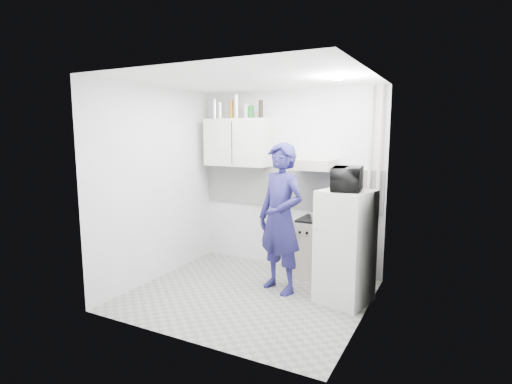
% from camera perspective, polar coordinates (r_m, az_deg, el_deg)
% --- Properties ---
extents(floor, '(2.80, 2.80, 0.00)m').
position_cam_1_polar(floor, '(5.12, -1.16, -14.46)').
color(floor, gray).
rests_on(floor, ground).
extents(ceiling, '(2.80, 2.80, 0.00)m').
position_cam_1_polar(ceiling, '(4.75, -1.26, 15.79)').
color(ceiling, white).
rests_on(ceiling, wall_back).
extents(wall_back, '(2.80, 0.00, 2.80)m').
position_cam_1_polar(wall_back, '(5.88, 4.63, 1.67)').
color(wall_back, silver).
rests_on(wall_back, floor).
extents(wall_left, '(0.00, 2.60, 2.60)m').
position_cam_1_polar(wall_left, '(5.57, -13.97, 1.05)').
color(wall_left, silver).
rests_on(wall_left, floor).
extents(wall_right, '(0.00, 2.60, 2.60)m').
position_cam_1_polar(wall_right, '(4.28, 15.48, -1.18)').
color(wall_right, silver).
rests_on(wall_right, floor).
extents(person, '(0.80, 0.66, 1.88)m').
position_cam_1_polar(person, '(4.99, 3.53, -3.77)').
color(person, '#1F1C53').
rests_on(person, floor).
extents(stove, '(0.50, 0.50, 0.80)m').
position_cam_1_polar(stove, '(5.65, 8.62, -8.04)').
color(stove, '#BDB29F').
rests_on(stove, floor).
extents(fridge, '(0.66, 0.66, 1.34)m').
position_cam_1_polar(fridge, '(4.84, 12.60, -7.64)').
color(fridge, silver).
rests_on(fridge, floor).
extents(stove_top, '(0.48, 0.48, 0.03)m').
position_cam_1_polar(stove_top, '(5.55, 8.72, -3.94)').
color(stove_top, black).
rests_on(stove_top, stove).
extents(saucepan, '(0.19, 0.19, 0.11)m').
position_cam_1_polar(saucepan, '(5.50, 8.81, -3.31)').
color(saucepan, silver).
rests_on(saucepan, stove_top).
extents(microwave, '(0.54, 0.41, 0.27)m').
position_cam_1_polar(microwave, '(4.68, 12.92, 1.86)').
color(microwave, black).
rests_on(microwave, fridge).
extents(bottle_a, '(0.07, 0.07, 0.30)m').
position_cam_1_polar(bottle_a, '(6.24, -5.95, 11.68)').
color(bottle_a, silver).
rests_on(bottle_a, upper_cabinet).
extents(bottle_b, '(0.06, 0.06, 0.25)m').
position_cam_1_polar(bottle_b, '(6.19, -5.17, 11.50)').
color(bottle_b, silver).
rests_on(bottle_b, upper_cabinet).
extents(bottle_c, '(0.07, 0.07, 0.28)m').
position_cam_1_polar(bottle_c, '(6.08, -3.58, 11.72)').
color(bottle_c, brown).
rests_on(bottle_c, upper_cabinet).
extents(bottle_d, '(0.08, 0.08, 0.35)m').
position_cam_1_polar(bottle_d, '(6.04, -2.85, 12.09)').
color(bottle_d, silver).
rests_on(bottle_d, upper_cabinet).
extents(canister_a, '(0.08, 0.08, 0.21)m').
position_cam_1_polar(canister_a, '(5.95, -1.29, 11.45)').
color(canister_a, '#B2B7BC').
rests_on(canister_a, upper_cabinet).
extents(canister_b, '(0.10, 0.10, 0.18)m').
position_cam_1_polar(canister_b, '(5.92, -0.77, 11.35)').
color(canister_b, '#144C1E').
rests_on(canister_b, upper_cabinet).
extents(bottle_e, '(0.06, 0.06, 0.25)m').
position_cam_1_polar(bottle_e, '(5.85, 0.68, 11.74)').
color(bottle_e, black).
rests_on(bottle_e, upper_cabinet).
extents(upper_cabinet, '(1.00, 0.35, 0.70)m').
position_cam_1_polar(upper_cabinet, '(6.02, -2.60, 7.09)').
color(upper_cabinet, silver).
rests_on(upper_cabinet, wall_back).
extents(range_hood, '(0.60, 0.50, 0.14)m').
position_cam_1_polar(range_hood, '(5.46, 8.01, 3.93)').
color(range_hood, '#BDB29F').
rests_on(range_hood, wall_back).
extents(backsplash, '(2.74, 0.03, 0.60)m').
position_cam_1_polar(backsplash, '(5.88, 4.57, 0.68)').
color(backsplash, white).
rests_on(backsplash, wall_back).
extents(pipe_a, '(0.05, 0.05, 2.60)m').
position_cam_1_polar(pipe_a, '(5.44, 17.03, 0.76)').
color(pipe_a, '#BDB29F').
rests_on(pipe_a, floor).
extents(pipe_b, '(0.04, 0.04, 2.60)m').
position_cam_1_polar(pipe_b, '(5.46, 15.79, 0.84)').
color(pipe_b, '#BDB29F').
rests_on(pipe_b, floor).
extents(ceiling_spot_fixture, '(0.10, 0.10, 0.02)m').
position_cam_1_polar(ceiling_spot_fixture, '(4.55, 11.57, 15.57)').
color(ceiling_spot_fixture, white).
rests_on(ceiling_spot_fixture, ceiling).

